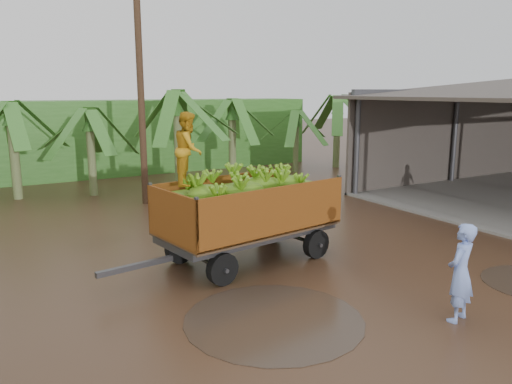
% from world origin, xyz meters
% --- Properties ---
extents(ground, '(100.00, 100.00, 0.00)m').
position_xyz_m(ground, '(0.00, 0.00, 0.00)').
color(ground, black).
rests_on(ground, ground).
extents(hedge_north, '(22.00, 3.00, 3.60)m').
position_xyz_m(hedge_north, '(-2.00, 16.00, 1.80)').
color(hedge_north, '#2D661E').
rests_on(hedge_north, ground).
extents(banana_trailer, '(6.00, 2.65, 3.61)m').
position_xyz_m(banana_trailer, '(-2.18, 1.11, 1.30)').
color(banana_trailer, '#995315').
rests_on(banana_trailer, ground).
extents(man_blue, '(0.75, 0.61, 1.80)m').
position_xyz_m(man_blue, '(-0.50, -3.61, 0.90)').
color(man_blue, '#7D98E4').
rests_on(man_blue, ground).
extents(utility_pole, '(1.20, 0.24, 8.16)m').
position_xyz_m(utility_pole, '(-2.31, 8.49, 4.13)').
color(utility_pole, '#47301E').
rests_on(utility_pole, ground).
extents(banana_plants, '(24.74, 21.37, 4.34)m').
position_xyz_m(banana_plants, '(-4.75, 6.62, 1.86)').
color(banana_plants, '#2D661E').
rests_on(banana_plants, ground).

